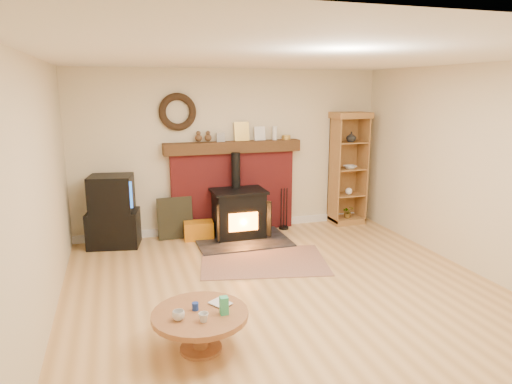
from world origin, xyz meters
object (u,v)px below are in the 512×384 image
object	(u,v)px
wood_stove	(239,215)
tv_unit	(113,213)
curio_cabinet	(348,168)
coffee_table	(200,319)

from	to	relation	value
wood_stove	tv_unit	size ratio (longest dim) A/B	1.31
tv_unit	curio_cabinet	bearing A→B (deg)	1.27
wood_stove	curio_cabinet	size ratio (longest dim) A/B	0.73
tv_unit	coffee_table	bearing A→B (deg)	-77.13
tv_unit	wood_stove	bearing A→B (deg)	-5.85
wood_stove	tv_unit	xyz separation A→B (m)	(-1.88, 0.19, 0.14)
curio_cabinet	coffee_table	size ratio (longest dim) A/B	2.23
tv_unit	curio_cabinet	xyz separation A→B (m)	(3.88, 0.09, 0.45)
wood_stove	coffee_table	bearing A→B (deg)	-111.34
tv_unit	coffee_table	distance (m)	3.24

